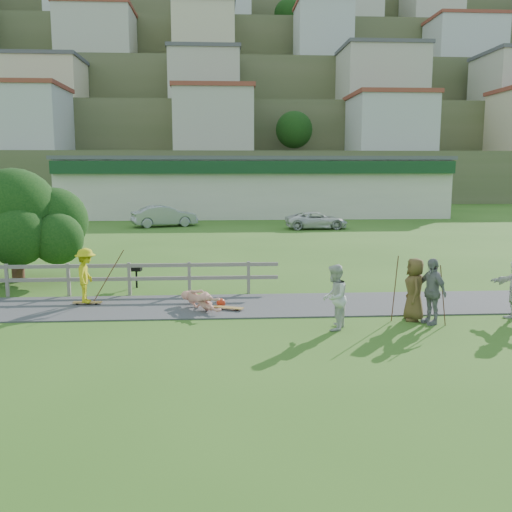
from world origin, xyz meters
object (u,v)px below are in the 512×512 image
object	(u,v)px
skater_fallen	(201,300)
spectator_a	(334,297)
skater_rider	(86,279)
bbq	(136,277)
spectator_c	(414,289)
spectator_b	(432,291)
car_white	(317,220)
car_silver	(164,216)
tree	(16,238)

from	to	relation	value
skater_fallen	spectator_a	world-z (taller)	spectator_a
skater_rider	bbq	size ratio (longest dim) A/B	2.11
spectator_a	spectator_c	bearing A→B (deg)	131.80
spectator_b	car_white	xyz separation A→B (m)	(0.90, 23.94, -0.32)
skater_rider	spectator_c	world-z (taller)	spectator_c
spectator_b	spectator_c	xyz separation A→B (m)	(-0.36, 0.36, -0.02)
spectator_a	car_silver	size ratio (longest dim) A/B	0.38
skater_fallen	spectator_b	bearing A→B (deg)	-50.91
spectator_a	car_white	xyz separation A→B (m)	(3.67, 24.36, -0.28)
spectator_b	bbq	world-z (taller)	spectator_b
spectator_a	bbq	size ratio (longest dim) A/B	2.17
car_white	tree	distance (m)	22.39
tree	spectator_c	bearing A→B (deg)	-25.99
spectator_c	car_white	xyz separation A→B (m)	(1.26, 23.58, -0.29)
spectator_a	bbq	distance (m)	8.23
skater_fallen	bbq	bearing A→B (deg)	90.38
skater_fallen	car_silver	size ratio (longest dim) A/B	0.39
skater_rider	car_silver	size ratio (longest dim) A/B	0.37
spectator_a	car_white	bearing A→B (deg)	-164.58
spectator_b	spectator_c	size ratio (longest dim) A/B	1.03
skater_rider	tree	size ratio (longest dim) A/B	0.33
spectator_a	spectator_c	xyz separation A→B (m)	(2.41, 0.78, 0.01)
spectator_a	car_silver	xyz separation A→B (m)	(-6.95, 26.59, -0.12)
skater_rider	car_white	xyz separation A→B (m)	(10.79, 21.26, -0.26)
skater_fallen	car_silver	world-z (taller)	car_silver
skater_rider	skater_fallen	bearing A→B (deg)	-105.53
spectator_a	tree	size ratio (longest dim) A/B	0.34
spectator_a	spectator_b	xyz separation A→B (m)	(2.77, 0.42, 0.04)
spectator_b	tree	xyz separation A→B (m)	(-13.34, 6.69, 0.71)
spectator_a	spectator_b	distance (m)	2.80
spectator_c	skater_fallen	bearing A→B (deg)	-95.15
skater_rider	tree	distance (m)	5.34
skater_rider	spectator_c	bearing A→B (deg)	-105.88
spectator_c	tree	xyz separation A→B (m)	(-12.99, 6.33, 0.74)
skater_fallen	tree	size ratio (longest dim) A/B	0.34
car_white	bbq	world-z (taller)	car_white
car_silver	car_white	bearing A→B (deg)	-120.22
skater_fallen	spectator_c	xyz separation A→B (m)	(5.99, -1.48, 0.56)
spectator_b	tree	world-z (taller)	tree
car_silver	car_white	xyz separation A→B (m)	(10.63, -2.23, -0.16)
skater_rider	skater_fallen	xyz separation A→B (m)	(3.55, -0.84, -0.53)
skater_rider	car_white	distance (m)	23.84
spectator_b	tree	size ratio (longest dim) A/B	0.35
spectator_b	bbq	distance (m)	10.19
car_white	spectator_b	bearing A→B (deg)	175.52
spectator_b	spectator_c	world-z (taller)	spectator_b
skater_fallen	bbq	xyz separation A→B (m)	(-2.39, 3.39, 0.08)
skater_fallen	spectator_b	distance (m)	6.63
skater_fallen	tree	bearing A→B (deg)	110.50
spectator_a	spectator_b	world-z (taller)	spectator_b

